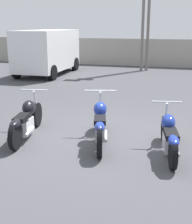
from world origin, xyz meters
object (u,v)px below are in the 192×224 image
motorcycle_slot_0 (26,120)px  motorcycle_slot_2 (169,136)px  parked_van (48,50)px  motorcycle_slot_1 (100,124)px

motorcycle_slot_0 → motorcycle_slot_2: 3.17m
parked_van → motorcycle_slot_0: bearing=-69.9°
motorcycle_slot_0 → motorcycle_slot_1: bearing=-6.0°
motorcycle_slot_2 → parked_van: parked_van is taller
motorcycle_slot_1 → parked_van: bearing=106.0°
motorcycle_slot_0 → motorcycle_slot_2: bearing=-12.0°
motorcycle_slot_2 → parked_van: (-6.64, 8.87, 0.83)m
motorcycle_slot_0 → motorcycle_slot_2: (3.17, -0.10, -0.02)m
motorcycle_slot_0 → parked_van: 9.46m
motorcycle_slot_2 → motorcycle_slot_1: bearing=160.9°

